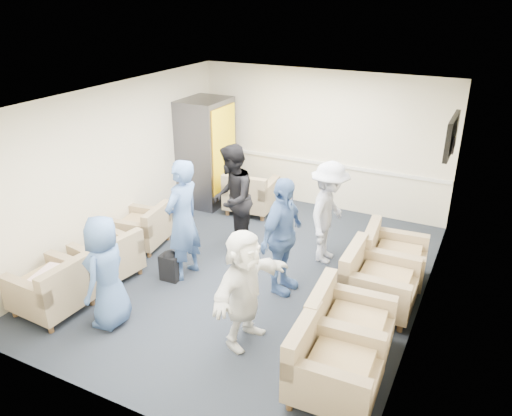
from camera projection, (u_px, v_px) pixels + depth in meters
The scene contains 25 objects.
floor at pixel (251, 273), 7.74m from camera, with size 6.00×6.00×0.00m, color black.
ceiling at pixel (250, 99), 6.65m from camera, with size 6.00×6.00×0.00m, color white.
back_wall at pixel (321, 141), 9.65m from camera, with size 5.00×0.02×2.70m, color beige.
front_wall at pixel (106, 298), 4.74m from camera, with size 5.00×0.02×2.70m, color beige.
left_wall at pixel (116, 167), 8.21m from camera, with size 0.02×6.00×2.70m, color beige.
right_wall at pixel (430, 226), 6.17m from camera, with size 0.02×6.00×2.70m, color beige.
chair_rail at pixel (319, 163), 9.81m from camera, with size 4.98×0.04×0.06m, color silver.
tv at pixel (452, 136), 7.39m from camera, with size 0.10×1.00×0.58m.
armchair_left_near at pixel (54, 290), 6.68m from camera, with size 0.91×0.91×0.69m.
armchair_left_mid at pixel (110, 259), 7.50m from camera, with size 0.92×0.92×0.64m.
armchair_left_far at pixel (144, 229), 8.44m from camera, with size 0.89×0.89×0.63m.
armchair_right_near at pixel (329, 368), 5.29m from camera, with size 0.94×0.94×0.72m.
armchair_right_midnear at pixel (345, 328), 5.90m from camera, with size 0.97×0.97×0.73m.
armchair_right_midfar at pixel (375, 284), 6.77m from camera, with size 0.95×0.95×0.75m.
armchair_right_far at pixel (390, 259), 7.43m from camera, with size 0.96×0.96×0.71m.
armchair_corner at pixel (250, 195), 9.72m from camera, with size 0.97×0.97×0.71m.
vending_machine at pixel (206, 152), 9.92m from camera, with size 0.86×1.00×2.12m.
backpack at pixel (170, 265), 7.48m from camera, with size 0.30×0.22×0.49m.
pillow at pixel (51, 278), 6.61m from camera, with size 0.50×0.38×0.15m, color white.
person_front_left at pixel (106, 272), 6.31m from camera, with size 0.74×0.48×1.52m, color #40609B.
person_mid_left at pixel (183, 220), 7.32m from camera, with size 0.68×0.44×1.86m, color #40609B.
person_back_left at pixel (232, 199), 8.13m from camera, with size 0.88×0.69×1.81m, color black.
person_back_right at pixel (329, 213), 7.79m from camera, with size 1.07×0.62×1.66m, color silver.
person_mid_right at pixel (282, 237), 6.97m from camera, with size 1.02×0.42×1.73m, color #40609B.
person_front_right at pixel (244, 288), 5.97m from camera, with size 1.41×0.45×1.52m, color white.
Camera 1 is at (3.06, -5.93, 4.05)m, focal length 35.00 mm.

